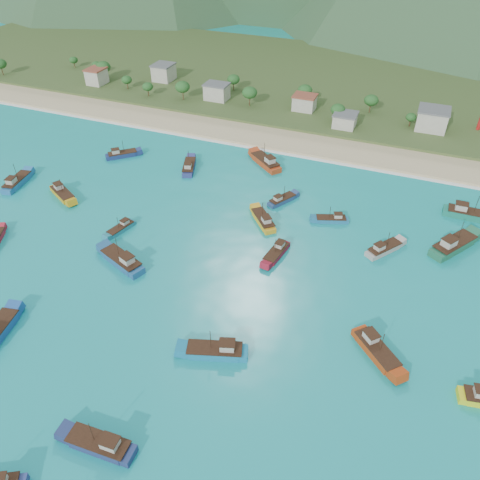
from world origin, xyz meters
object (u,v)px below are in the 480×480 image
at_px(boat_2, 121,229).
at_px(boat_18, 122,261).
at_px(boat_11, 100,445).
at_px(boat_7, 469,214).
at_px(boat_9, 266,162).
at_px(boat_24, 453,245).
at_px(boat_17, 331,220).
at_px(boat_20, 122,155).
at_px(boat_10, 282,200).
at_px(boat_21, 384,249).
at_px(boat_4, 276,253).
at_px(boat_6, 376,350).
at_px(boat_8, 216,351).
at_px(boat_19, 189,167).
at_px(boat_16, 17,182).
at_px(boat_0, 63,194).
at_px(boat_14, 263,221).

relative_size(boat_2, boat_18, 0.66).
height_order(boat_11, boat_18, boat_18).
distance_m(boat_7, boat_9, 58.99).
relative_size(boat_2, boat_24, 0.63).
distance_m(boat_17, boat_20, 70.86).
height_order(boat_10, boat_21, boat_21).
xyz_separation_m(boat_4, boat_6, (26.20, -20.55, 0.20)).
relative_size(boat_8, boat_18, 0.93).
height_order(boat_19, boat_21, boat_19).
bearing_deg(boat_16, boat_19, 21.85).
xyz_separation_m(boat_17, boat_18, (-40.85, -34.44, 0.43)).
bearing_deg(boat_11, boat_7, -33.53).
bearing_deg(boat_19, boat_9, 8.30).
xyz_separation_m(boat_4, boat_24, (38.51, 17.76, 0.45)).
bearing_deg(boat_17, boat_0, 82.53).
height_order(boat_4, boat_16, boat_16).
distance_m(boat_2, boat_24, 81.20).
height_order(boat_10, boat_14, boat_14).
bearing_deg(boat_4, boat_2, 16.22).
relative_size(boat_0, boat_6, 1.05).
height_order(boat_17, boat_18, boat_18).
distance_m(boat_0, boat_7, 109.67).
relative_size(boat_14, boat_20, 1.06).
height_order(boat_18, boat_19, boat_18).
xyz_separation_m(boat_9, boat_24, (55.19, -22.76, 0.11)).
height_order(boat_0, boat_10, boat_0).
bearing_deg(boat_16, boat_20, 44.09).
height_order(boat_6, boat_8, boat_8).
bearing_deg(boat_9, boat_7, -57.69).
xyz_separation_m(boat_0, boat_11, (52.67, -57.55, 0.06)).
xyz_separation_m(boat_10, boat_14, (-1.52, -11.17, 0.17)).
distance_m(boat_4, boat_17, 20.43).
bearing_deg(boat_9, boat_0, 168.36).
bearing_deg(boat_2, boat_9, -102.23).
bearing_deg(boat_11, boat_18, 25.83).
distance_m(boat_2, boat_21, 64.67).
height_order(boat_6, boat_21, boat_6).
bearing_deg(boat_14, boat_2, 166.03).
bearing_deg(boat_20, boat_0, -47.66).
bearing_deg(boat_4, boat_0, 6.57).
bearing_deg(boat_14, boat_17, -17.05).
xyz_separation_m(boat_2, boat_4, (39.43, 5.01, 0.14)).
bearing_deg(boat_8, boat_10, -13.34).
distance_m(boat_10, boat_24, 44.44).
bearing_deg(boat_6, boat_21, -130.20).
height_order(boat_18, boat_21, boat_18).
relative_size(boat_18, boat_21, 1.34).
height_order(boat_10, boat_18, boat_18).
relative_size(boat_6, boat_24, 0.77).
relative_size(boat_6, boat_14, 1.06).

